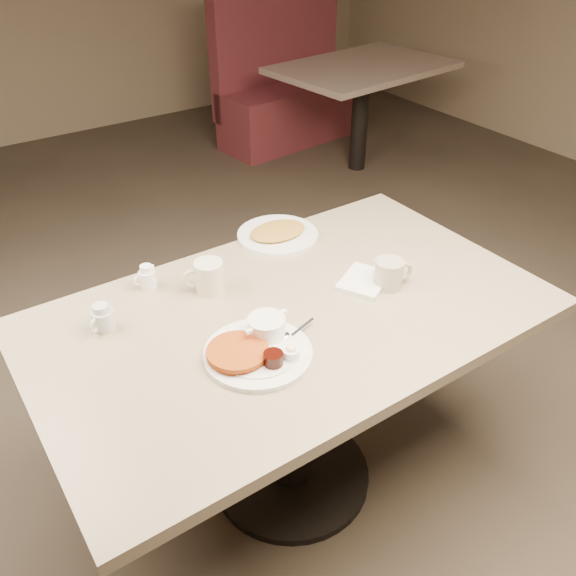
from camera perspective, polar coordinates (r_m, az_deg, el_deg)
room at (r=1.48m, az=0.46°, el=18.55°), size 7.04×8.04×2.84m
diner_table at (r=1.87m, az=0.35°, el=-6.35°), size 1.50×0.90×0.75m
main_plate at (r=1.61m, az=-2.95°, el=-5.57°), size 0.37×0.33×0.07m
coffee_mug_near at (r=1.88m, az=9.61°, el=1.41°), size 0.14×0.11×0.09m
napkin at (r=1.89m, az=7.23°, el=0.63°), size 0.20×0.19×0.02m
coffee_mug_far at (r=1.84m, az=-7.58°, el=1.06°), size 0.14×0.12×0.10m
creamer_left at (r=1.76m, az=-17.17°, el=-2.76°), size 0.09×0.07×0.08m
creamer_right at (r=1.90m, az=-13.21°, el=0.94°), size 0.08×0.07×0.08m
hash_plate at (r=2.13m, az=-0.98°, el=5.18°), size 0.29×0.29×0.04m
booth_back_right at (r=4.99m, az=0.59°, el=18.18°), size 1.33×1.52×1.12m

